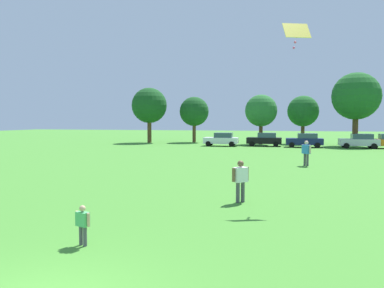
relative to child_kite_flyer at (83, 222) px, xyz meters
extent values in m
plane|color=#42842D|center=(0.90, 26.73, -0.63)|extent=(160.00, 160.00, 0.00)
cylinder|color=#4C4C51|center=(-0.07, 0.03, -0.37)|extent=(0.10, 0.10, 0.52)
cylinder|color=#4C4C51|center=(0.07, -0.03, -0.37)|extent=(0.10, 0.10, 0.52)
cube|color=#4CB266|center=(0.00, 0.00, 0.07)|extent=(0.39, 0.30, 0.37)
cylinder|color=tan|center=(-0.20, 0.07, 0.08)|extent=(0.08, 0.08, 0.35)
cylinder|color=tan|center=(0.20, -0.07, 0.08)|extent=(0.08, 0.08, 0.35)
sphere|color=tan|center=(0.00, 0.00, 0.35)|extent=(0.16, 0.16, 0.16)
cylinder|color=#4C4C51|center=(3.56, 6.14, -0.22)|extent=(0.15, 0.15, 0.82)
cylinder|color=#4C4C51|center=(3.38, 5.97, -0.22)|extent=(0.15, 0.15, 0.82)
cube|color=white|center=(3.47, 6.05, 0.48)|extent=(0.61, 0.60, 0.58)
cylinder|color=brown|center=(3.71, 6.29, 0.50)|extent=(0.12, 0.12, 0.55)
cylinder|color=brown|center=(3.22, 5.82, 0.50)|extent=(0.12, 0.12, 0.55)
sphere|color=brown|center=(3.47, 6.05, 0.92)|extent=(0.26, 0.26, 0.26)
cylinder|color=#4C4C51|center=(6.92, 18.81, -0.19)|extent=(0.17, 0.17, 0.88)
cylinder|color=#4C4C51|center=(6.75, 19.01, -0.19)|extent=(0.17, 0.17, 0.88)
cube|color=#337FCC|center=(6.83, 18.91, 0.56)|extent=(0.63, 0.66, 0.62)
cylinder|color=beige|center=(7.07, 18.63, 0.58)|extent=(0.13, 0.13, 0.59)
cylinder|color=beige|center=(6.59, 19.19, 0.58)|extent=(0.13, 0.13, 0.59)
sphere|color=beige|center=(6.83, 18.91, 1.03)|extent=(0.28, 0.28, 0.28)
cube|color=yellow|center=(5.57, 7.34, 6.29)|extent=(1.17, 0.82, 0.68)
sphere|color=#F24C8C|center=(5.57, 7.34, 6.04)|extent=(0.10, 0.10, 0.10)
sphere|color=#F24C8C|center=(5.52, 7.34, 5.82)|extent=(0.10, 0.10, 0.10)
sphere|color=#F24C8C|center=(5.47, 7.34, 5.60)|extent=(0.10, 0.10, 0.10)
cube|color=white|center=(-2.24, 37.70, 0.07)|extent=(4.30, 1.80, 0.76)
cube|color=#334756|center=(-1.89, 37.70, 0.75)|extent=(2.24, 1.58, 0.60)
cylinder|color=black|center=(-3.70, 36.80, -0.31)|extent=(0.64, 0.22, 0.64)
cylinder|color=black|center=(-3.70, 38.60, -0.31)|extent=(0.64, 0.22, 0.64)
cylinder|color=black|center=(-0.78, 36.80, -0.31)|extent=(0.64, 0.22, 0.64)
cylinder|color=black|center=(-0.78, 38.60, -0.31)|extent=(0.64, 0.22, 0.64)
cube|color=black|center=(3.08, 38.75, 0.07)|extent=(4.30, 1.80, 0.76)
cube|color=#334756|center=(3.42, 38.75, 0.75)|extent=(2.24, 1.58, 0.60)
cylinder|color=black|center=(1.62, 37.85, -0.31)|extent=(0.64, 0.22, 0.64)
cylinder|color=black|center=(1.62, 39.65, -0.31)|extent=(0.64, 0.22, 0.64)
cylinder|color=black|center=(4.54, 37.85, -0.31)|extent=(0.64, 0.22, 0.64)
cylinder|color=black|center=(4.54, 39.65, -0.31)|extent=(0.64, 0.22, 0.64)
cube|color=#141E4C|center=(7.87, 37.89, 0.07)|extent=(4.30, 1.80, 0.76)
cube|color=#334756|center=(8.22, 37.89, 0.75)|extent=(2.24, 1.58, 0.60)
cylinder|color=black|center=(6.41, 36.99, -0.31)|extent=(0.64, 0.22, 0.64)
cylinder|color=black|center=(6.41, 38.79, -0.31)|extent=(0.64, 0.22, 0.64)
cylinder|color=black|center=(9.34, 36.99, -0.31)|extent=(0.64, 0.22, 0.64)
cylinder|color=black|center=(9.34, 38.79, -0.31)|extent=(0.64, 0.22, 0.64)
cube|color=silver|center=(13.94, 37.76, 0.07)|extent=(4.30, 1.80, 0.76)
cube|color=#334756|center=(14.29, 37.76, 0.75)|extent=(2.24, 1.58, 0.60)
cylinder|color=black|center=(12.48, 36.86, -0.31)|extent=(0.64, 0.22, 0.64)
cylinder|color=black|center=(12.48, 38.66, -0.31)|extent=(0.64, 0.22, 0.64)
cylinder|color=black|center=(15.41, 36.86, -0.31)|extent=(0.64, 0.22, 0.64)
cylinder|color=black|center=(15.41, 38.66, -0.31)|extent=(0.64, 0.22, 0.64)
cylinder|color=black|center=(15.59, 37.22, -0.31)|extent=(0.64, 0.22, 0.64)
cylinder|color=black|center=(15.59, 39.02, -0.31)|extent=(0.64, 0.22, 0.64)
cylinder|color=brown|center=(-13.49, 42.45, 0.99)|extent=(0.60, 0.60, 3.23)
sphere|color=#194C1E|center=(-13.49, 42.45, 4.77)|extent=(5.10, 5.10, 5.10)
cylinder|color=brown|center=(-7.34, 44.78, 0.73)|extent=(0.50, 0.50, 2.72)
sphere|color=#194C1E|center=(-7.34, 44.78, 3.92)|extent=(4.30, 4.30, 4.30)
cylinder|color=brown|center=(2.48, 42.46, 0.73)|extent=(0.50, 0.50, 2.73)
sphere|color=#286B2D|center=(2.48, 42.46, 3.93)|extent=(4.31, 4.31, 4.31)
cylinder|color=brown|center=(8.09, 44.96, 0.72)|extent=(0.50, 0.50, 2.70)
sphere|color=#1E5B23|center=(8.09, 44.96, 3.89)|extent=(4.27, 4.27, 4.27)
cylinder|color=brown|center=(14.28, 41.82, 1.25)|extent=(0.69, 0.69, 3.76)
sphere|color=#1E5B23|center=(14.28, 41.82, 5.66)|extent=(5.94, 5.94, 5.94)
camera|label=1|loc=(4.94, -8.56, 2.64)|focal=34.65mm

